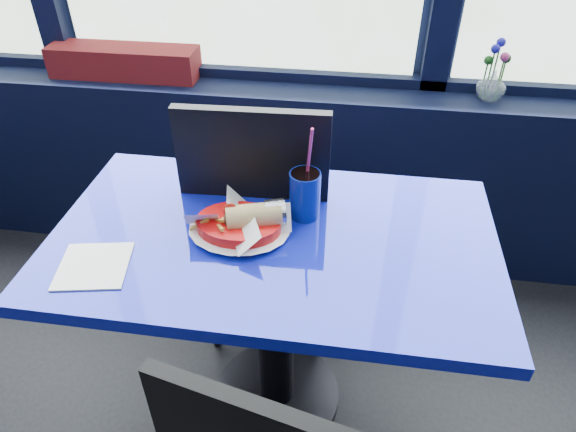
# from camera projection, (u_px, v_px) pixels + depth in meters

# --- Properties ---
(window_sill) EXTENTS (5.00, 0.26, 0.80)m
(window_sill) POSITION_uv_depth(u_px,v_px,m) (242.00, 168.00, 2.32)
(window_sill) COLOR black
(window_sill) RESTS_ON ground
(near_table) EXTENTS (1.20, 0.70, 0.75)m
(near_table) POSITION_uv_depth(u_px,v_px,m) (274.00, 283.00, 1.50)
(near_table) COLOR black
(near_table) RESTS_ON ground
(chair_near_back) EXTENTS (0.48, 0.49, 1.03)m
(chair_near_back) POSITION_uv_depth(u_px,v_px,m) (265.00, 211.00, 1.74)
(chair_near_back) COLOR black
(chair_near_back) RESTS_ON ground
(planter_box) EXTENTS (0.61, 0.16, 0.12)m
(planter_box) POSITION_uv_depth(u_px,v_px,m) (124.00, 62.00, 2.10)
(planter_box) COLOR maroon
(planter_box) RESTS_ON window_sill
(flower_vase) EXTENTS (0.11, 0.12, 0.23)m
(flower_vase) POSITION_uv_depth(u_px,v_px,m) (492.00, 82.00, 1.92)
(flower_vase) COLOR silver
(flower_vase) RESTS_ON window_sill
(food_basket) EXTENTS (0.26, 0.26, 0.09)m
(food_basket) POSITION_uv_depth(u_px,v_px,m) (241.00, 223.00, 1.37)
(food_basket) COLOR red
(food_basket) RESTS_ON near_table
(ketchup_bottle) EXTENTS (0.06, 0.06, 0.22)m
(ketchup_bottle) POSITION_uv_depth(u_px,v_px,m) (237.00, 148.00, 1.57)
(ketchup_bottle) COLOR red
(ketchup_bottle) RESTS_ON near_table
(soda_cup) EXTENTS (0.09, 0.09, 0.29)m
(soda_cup) POSITION_uv_depth(u_px,v_px,m) (305.00, 193.00, 1.41)
(soda_cup) COLOR navy
(soda_cup) RESTS_ON near_table
(napkin) EXTENTS (0.20, 0.20, 0.00)m
(napkin) POSITION_uv_depth(u_px,v_px,m) (94.00, 266.00, 1.29)
(napkin) COLOR white
(napkin) RESTS_ON near_table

